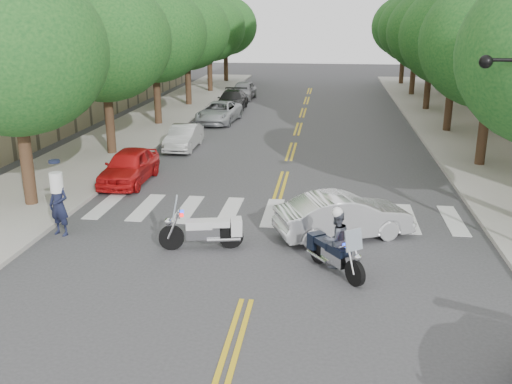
% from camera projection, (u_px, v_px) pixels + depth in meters
% --- Properties ---
extents(ground, '(140.00, 140.00, 0.00)m').
position_uv_depth(ground, '(247.00, 300.00, 14.09)').
color(ground, '#38383A').
rests_on(ground, ground).
extents(sidewalk_left, '(5.00, 60.00, 0.15)m').
position_uv_depth(sidewalk_left, '(148.00, 124.00, 36.04)').
color(sidewalk_left, '#9E9991').
rests_on(sidewalk_left, ground).
extents(sidewalk_right, '(5.00, 60.00, 0.15)m').
position_uv_depth(sidewalk_right, '(458.00, 132.00, 33.72)').
color(sidewalk_right, '#9E9991').
rests_on(sidewalk_right, ground).
extents(tree_l_0, '(6.40, 6.40, 8.45)m').
position_uv_depth(tree_l_0, '(13.00, 51.00, 19.18)').
color(tree_l_0, '#382316').
rests_on(tree_l_0, ground).
extents(tree_l_1, '(6.40, 6.40, 8.45)m').
position_uv_depth(tree_l_1, '(103.00, 40.00, 26.75)').
color(tree_l_1, '#382316').
rests_on(tree_l_1, ground).
extents(tree_l_2, '(6.40, 6.40, 8.45)m').
position_uv_depth(tree_l_2, '(154.00, 34.00, 34.32)').
color(tree_l_2, '#382316').
rests_on(tree_l_2, ground).
extents(tree_l_3, '(6.40, 6.40, 8.45)m').
position_uv_depth(tree_l_3, '(186.00, 31.00, 41.88)').
color(tree_l_3, '#382316').
rests_on(tree_l_3, ground).
extents(tree_l_4, '(6.40, 6.40, 8.45)m').
position_uv_depth(tree_l_4, '(209.00, 28.00, 49.45)').
color(tree_l_4, '#382316').
rests_on(tree_l_4, ground).
extents(tree_l_5, '(6.40, 6.40, 8.45)m').
position_uv_depth(tree_l_5, '(225.00, 26.00, 57.02)').
color(tree_l_5, '#382316').
rests_on(tree_l_5, ground).
extents(tree_r_1, '(6.40, 6.40, 8.45)m').
position_uv_depth(tree_r_1, '(494.00, 43.00, 24.60)').
color(tree_r_1, '#382316').
rests_on(tree_r_1, ground).
extents(tree_r_2, '(6.40, 6.40, 8.45)m').
position_uv_depth(tree_r_2, '(456.00, 36.00, 32.17)').
color(tree_r_2, '#382316').
rests_on(tree_r_2, ground).
extents(tree_r_3, '(6.40, 6.40, 8.45)m').
position_uv_depth(tree_r_3, '(433.00, 32.00, 39.74)').
color(tree_r_3, '#382316').
rests_on(tree_r_3, ground).
extents(tree_r_4, '(6.40, 6.40, 8.45)m').
position_uv_depth(tree_r_4, '(417.00, 29.00, 47.31)').
color(tree_r_4, '#382316').
rests_on(tree_r_4, ground).
extents(tree_r_5, '(6.40, 6.40, 8.45)m').
position_uv_depth(tree_r_5, '(405.00, 27.00, 54.88)').
color(tree_r_5, '#382316').
rests_on(tree_r_5, ground).
extents(motorcycle_police, '(1.58, 2.02, 1.89)m').
position_uv_depth(motorcycle_police, '(335.00, 243.00, 15.37)').
color(motorcycle_police, black).
rests_on(motorcycle_police, ground).
extents(motorcycle_parked, '(2.51, 0.96, 1.63)m').
position_uv_depth(motorcycle_parked, '(209.00, 230.00, 17.04)').
color(motorcycle_parked, black).
rests_on(motorcycle_parked, ground).
extents(officer_standing, '(0.83, 0.68, 1.98)m').
position_uv_depth(officer_standing, '(59.00, 205.00, 17.96)').
color(officer_standing, '#161A33').
rests_on(officer_standing, ground).
extents(convertible, '(4.53, 3.04, 1.41)m').
position_uv_depth(convertible, '(344.00, 216.00, 17.84)').
color(convertible, silver).
rests_on(convertible, ground).
extents(parked_car_a, '(1.70, 4.18, 1.42)m').
position_uv_depth(parked_car_a, '(129.00, 166.00, 23.63)').
color(parked_car_a, red).
rests_on(parked_car_a, ground).
extents(parked_car_b, '(1.32, 3.78, 1.25)m').
position_uv_depth(parked_car_b, '(184.00, 137.00, 29.56)').
color(parked_car_b, '#BCBCBC').
rests_on(parked_car_b, ground).
extents(parked_car_c, '(2.58, 4.95, 1.33)m').
position_uv_depth(parked_car_c, '(219.00, 112.00, 36.76)').
color(parked_car_c, '#ABAEB3').
rests_on(parked_car_c, ground).
extents(parked_car_d, '(2.12, 4.94, 1.42)m').
position_uv_depth(parked_car_d, '(232.00, 100.00, 41.48)').
color(parked_car_d, black).
rests_on(parked_car_d, ground).
extents(parked_car_e, '(1.90, 4.41, 1.48)m').
position_uv_depth(parked_car_e, '(243.00, 90.00, 46.67)').
color(parked_car_e, gray).
rests_on(parked_car_e, ground).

